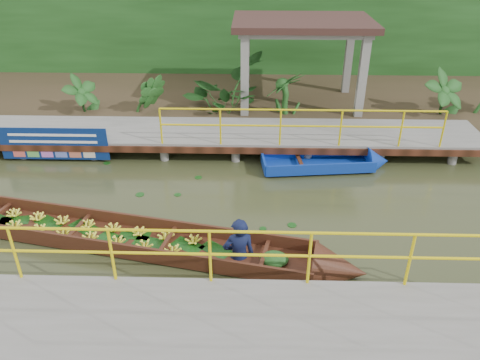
{
  "coord_description": "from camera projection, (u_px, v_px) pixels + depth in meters",
  "views": [
    {
      "loc": [
        1.45,
        -9.02,
        5.9
      ],
      "look_at": [
        1.18,
        0.5,
        0.6
      ],
      "focal_mm": 35.0,
      "sensor_mm": 36.0,
      "label": 1
    }
  ],
  "objects": [
    {
      "name": "tropical_plants",
      "position": [
        278.0,
        89.0,
        14.76
      ],
      "size": [
        14.24,
        1.24,
        1.55
      ],
      "color": "#193F14",
      "rests_on": "ground"
    },
    {
      "name": "foliage_backdrop",
      "position": [
        217.0,
        33.0,
        18.55
      ],
      "size": [
        30.0,
        0.8,
        4.0
      ],
      "primitive_type": "cube",
      "color": "#193F14",
      "rests_on": "ground"
    },
    {
      "name": "blue_banner",
      "position": [
        54.0,
        144.0,
        12.78
      ],
      "size": [
        2.98,
        0.04,
        0.93
      ],
      "color": "navy",
      "rests_on": "ground"
    },
    {
      "name": "land_strip",
      "position": [
        213.0,
        96.0,
        17.23
      ],
      "size": [
        30.0,
        8.0,
        0.45
      ],
      "primitive_type": "cube",
      "color": "#332B19",
      "rests_on": "ground"
    },
    {
      "name": "far_dock",
      "position": [
        203.0,
        134.0,
        13.55
      ],
      "size": [
        16.0,
        2.06,
        1.66
      ],
      "color": "slate",
      "rests_on": "ground"
    },
    {
      "name": "ground",
      "position": [
        188.0,
        212.0,
        10.79
      ],
      "size": [
        80.0,
        80.0,
        0.0
      ],
      "primitive_type": "plane",
      "color": "#30341A",
      "rests_on": "ground"
    },
    {
      "name": "pavilion",
      "position": [
        302.0,
        31.0,
        14.85
      ],
      "size": [
        4.4,
        3.0,
        3.0
      ],
      "color": "slate",
      "rests_on": "ground"
    },
    {
      "name": "near_dock",
      "position": [
        219.0,
        351.0,
        6.95
      ],
      "size": [
        18.0,
        2.4,
        1.73
      ],
      "color": "slate",
      "rests_on": "ground"
    },
    {
      "name": "vendor_boat",
      "position": [
        135.0,
        235.0,
        9.6
      ],
      "size": [
        9.93,
        3.01,
        2.19
      ],
      "rotation": [
        0.0,
        0.0,
        -0.21
      ],
      "color": "#361C0E",
      "rests_on": "ground"
    },
    {
      "name": "moored_blue_boat",
      "position": [
        347.0,
        163.0,
        12.68
      ],
      "size": [
        3.52,
        1.26,
        0.82
      ],
      "rotation": [
        0.0,
        0.0,
        0.11
      ],
      "color": "#0D3099",
      "rests_on": "ground"
    }
  ]
}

